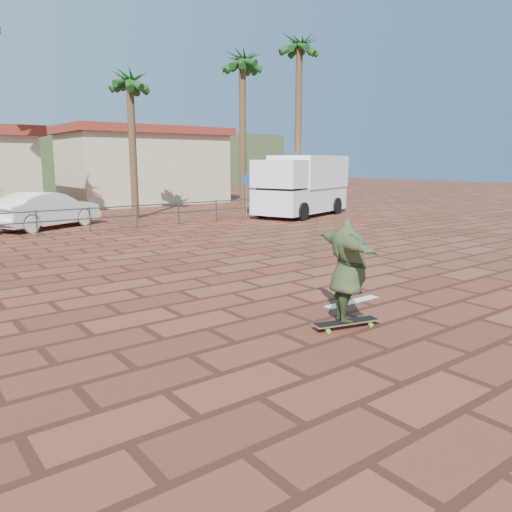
{
  "coord_description": "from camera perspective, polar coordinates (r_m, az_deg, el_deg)",
  "views": [
    {
      "loc": [
        -6.75,
        -7.74,
        2.79
      ],
      "look_at": [
        -0.39,
        0.58,
        0.8
      ],
      "focal_mm": 35.0,
      "sensor_mm": 36.0,
      "label": 1
    }
  ],
  "objects": [
    {
      "name": "palm_center",
      "position": [
        25.65,
        -14.23,
        18.46
      ],
      "size": [
        2.4,
        2.4,
        7.75
      ],
      "color": "brown",
      "rests_on": "ground"
    },
    {
      "name": "car_white",
      "position": [
        22.91,
        -22.78,
        4.88
      ],
      "size": [
        4.92,
        3.5,
        1.54
      ],
      "primitive_type": "imported",
      "rotation": [
        0.0,
        0.0,
        2.02
      ],
      "color": "white",
      "rests_on": "ground"
    },
    {
      "name": "campervan",
      "position": [
        26.2,
        5.27,
        8.16
      ],
      "size": [
        6.41,
        4.22,
        3.08
      ],
      "rotation": [
        0.0,
        0.0,
        0.32
      ],
      "color": "white",
      "rests_on": "ground"
    },
    {
      "name": "ground",
      "position": [
        10.64,
        3.56,
        -4.46
      ],
      "size": [
        120.0,
        120.0,
        0.0
      ],
      "primitive_type": "plane",
      "color": "brown",
      "rests_on": "ground"
    },
    {
      "name": "street_sign",
      "position": [
        24.53,
        -1.11,
        7.73
      ],
      "size": [
        0.43,
        0.07,
        2.13
      ],
      "rotation": [
        0.0,
        0.0,
        -0.07
      ],
      "color": "gray",
      "rests_on": "ground"
    },
    {
      "name": "building_east",
      "position": [
        35.0,
        -12.69,
        10.1
      ],
      "size": [
        10.6,
        6.6,
        5.0
      ],
      "color": "beige",
      "rests_on": "ground"
    },
    {
      "name": "guardrail",
      "position": [
        20.97,
        -18.5,
        4.44
      ],
      "size": [
        24.06,
        0.06,
        1.0
      ],
      "color": "#47494F",
      "rests_on": "ground"
    },
    {
      "name": "palm_right",
      "position": [
        27.27,
        -1.57,
        20.89
      ],
      "size": [
        2.4,
        2.4,
        9.05
      ],
      "color": "brown",
      "rests_on": "ground"
    },
    {
      "name": "longboard",
      "position": [
        8.69,
        10.26,
        -7.48
      ],
      "size": [
        1.24,
        0.56,
        0.12
      ],
      "rotation": [
        0.0,
        0.0,
        -0.26
      ],
      "color": "olive",
      "rests_on": "ground"
    },
    {
      "name": "palm_far_right",
      "position": [
        28.54,
        4.98,
        22.3
      ],
      "size": [
        2.4,
        2.4,
        10.05
      ],
      "color": "brown",
      "rests_on": "ground"
    },
    {
      "name": "paint_stripe",
      "position": [
        10.3,
        10.92,
        -5.15
      ],
      "size": [
        1.4,
        0.22,
        0.01
      ],
      "primitive_type": "cube",
      "color": "white",
      "rests_on": "ground"
    },
    {
      "name": "skateboarder",
      "position": [
        8.45,
        10.47,
        -1.7
      ],
      "size": [
        1.42,
        2.2,
        1.75
      ],
      "primitive_type": "imported",
      "rotation": [
        0.0,
        0.0,
        1.14
      ],
      "color": "#354223",
      "rests_on": "longboard"
    }
  ]
}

